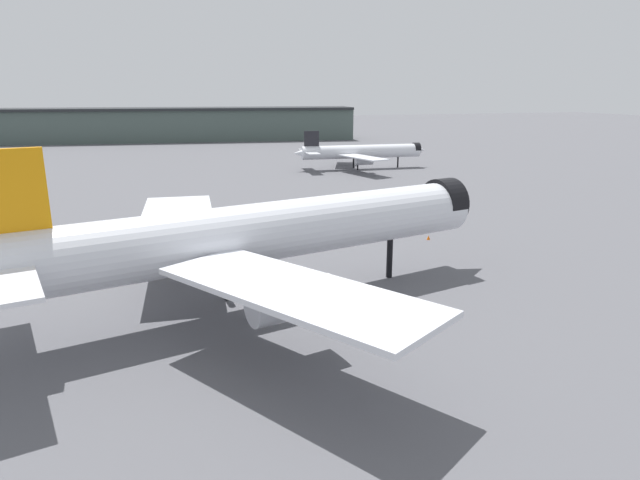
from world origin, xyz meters
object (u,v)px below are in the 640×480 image
object	(u,v)px
airliner_near_gate	(258,234)
airliner_far_taxiway	(361,152)
baggage_cart_trailing	(5,262)
traffic_cone_near_nose	(428,237)
baggage_tug_wing	(202,222)

from	to	relation	value
airliner_near_gate	airliner_far_taxiway	size ratio (longest dim) A/B	1.51
baggage_cart_trailing	traffic_cone_near_nose	size ratio (longest dim) A/B	3.93
airliner_far_taxiway	traffic_cone_near_nose	world-z (taller)	airliner_far_taxiway
airliner_near_gate	airliner_far_taxiway	bearing A→B (deg)	49.02
traffic_cone_near_nose	airliner_near_gate	bearing A→B (deg)	-148.86
airliner_far_taxiway	baggage_tug_wing	xyz separation A→B (m)	(-55.17, -62.06, -4.25)
baggage_tug_wing	baggage_cart_trailing	world-z (taller)	baggage_tug_wing
baggage_tug_wing	airliner_near_gate	bearing A→B (deg)	163.25
baggage_cart_trailing	traffic_cone_near_nose	bearing A→B (deg)	-65.31
baggage_tug_wing	baggage_cart_trailing	xyz separation A→B (m)	(-28.14, -15.58, 0.00)
airliner_near_gate	airliner_far_taxiway	world-z (taller)	airliner_near_gate
airliner_near_gate	airliner_far_taxiway	xyz separation A→B (m)	(52.86, 101.03, -3.12)
airliner_far_taxiway	baggage_cart_trailing	size ratio (longest dim) A/B	15.09
baggage_tug_wing	traffic_cone_near_nose	size ratio (longest dim) A/B	4.91
traffic_cone_near_nose	baggage_cart_trailing	bearing A→B (deg)	176.38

